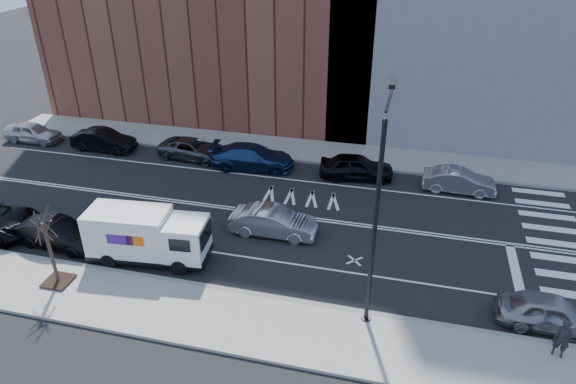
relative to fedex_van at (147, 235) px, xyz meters
The scene contains 20 objects.
ground 6.93m from the fedex_van, 55.64° to the left, with size 120.00×120.00×0.00m, color black.
sidewalk_near 5.16m from the fedex_van, 39.91° to the right, with size 44.00×3.60×0.15m, color gray.
sidewalk_far 14.96m from the fedex_van, 75.11° to the left, with size 44.00×3.60×0.15m, color gray.
curb_near 4.28m from the fedex_van, 20.11° to the right, with size 44.00×0.25×0.17m, color gray.
curb_far 13.23m from the fedex_van, 73.10° to the left, with size 44.00×0.25×0.17m, color gray.
crosswalk 20.65m from the fedex_van, 15.77° to the left, with size 3.00×14.00×0.01m, color white, non-canonical shape.
road_markings 6.93m from the fedex_van, 55.64° to the left, with size 40.00×8.60×0.01m, color white, non-canonical shape.
streetlight 11.51m from the fedex_van, ahead, with size 0.44×4.02×9.34m.
street_tree 4.23m from the fedex_van, 138.57° to the right, with size 1.20×1.20×3.75m.
fedex_van is the anchor object (origin of this frame).
far_parked_a 18.96m from the fedex_van, 143.35° to the left, with size 1.70×4.23×1.44m, color #B3B2B8.
far_parked_b 14.56m from the fedex_van, 129.63° to the left, with size 1.59×4.56×1.50m, color black.
far_parked_c 11.78m from the fedex_van, 102.49° to the left, with size 2.22×4.81×1.34m, color #47494E.
far_parked_d 11.17m from the fedex_van, 80.37° to the left, with size 2.23×5.49×1.59m, color navy.
far_parked_e 14.18m from the fedex_van, 51.86° to the left, with size 1.88×4.66×1.59m, color black.
far_parked_f 18.58m from the fedex_van, 35.95° to the left, with size 1.50×4.30×1.42m, color #A4A4A9.
driving_sedan 6.49m from the fedex_van, 34.56° to the left, with size 1.59×4.56×1.50m, color silver.
near_parked_rear_a 5.03m from the fedex_van, behind, with size 1.54×4.43×1.46m, color black.
near_parked_front 18.21m from the fedex_van, ahead, with size 1.73×4.31×1.47m, color #98979C.
pedestrian 18.32m from the fedex_van, ahead, with size 0.61×0.40×1.68m, color black.
Camera 1 is at (7.72, -23.93, 15.22)m, focal length 32.00 mm.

